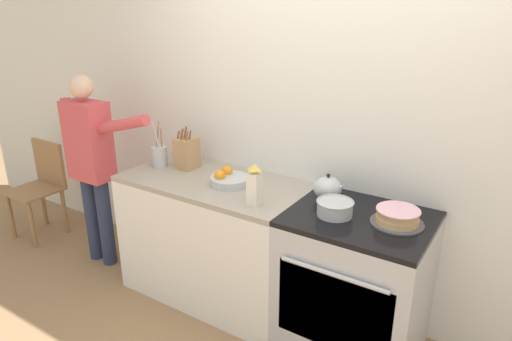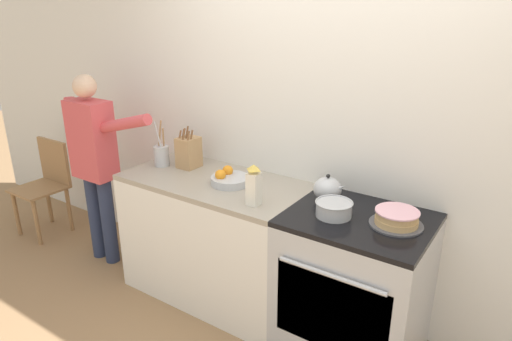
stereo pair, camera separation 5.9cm
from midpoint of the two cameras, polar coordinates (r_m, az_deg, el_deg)
wall_back at (r=2.88m, az=9.45°, el=5.88°), size 8.00×0.04×2.60m
counter_cabinet at (r=3.26m, az=-5.63°, el=-8.40°), size 1.28×0.65×0.88m
stove_range at (r=2.82m, az=11.56°, el=-13.76°), size 0.79×0.68×0.88m
layer_cake at (r=2.56m, az=16.64°, el=-5.60°), size 0.28×0.28×0.09m
tea_kettle at (r=2.76m, az=8.38°, el=-2.26°), size 0.21×0.17×0.17m
mixing_bowl at (r=2.58m, az=9.19°, el=-4.64°), size 0.21×0.21×0.09m
knife_block at (r=3.30m, az=-9.13°, el=2.22°), size 0.13×0.15×0.31m
utensil_crock at (r=3.37m, az=-12.45°, el=1.82°), size 0.11×0.11×0.34m
fruit_bowl at (r=2.99m, az=-3.99°, el=-1.10°), size 0.26×0.26×0.11m
milk_carton at (r=2.65m, az=-0.84°, el=-1.94°), size 0.07×0.07×0.25m
person_baker at (r=3.70m, az=-20.34°, el=1.62°), size 0.89×0.20×1.52m
dining_chair at (r=4.53m, az=-25.52°, el=-1.34°), size 0.40×0.40×0.85m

